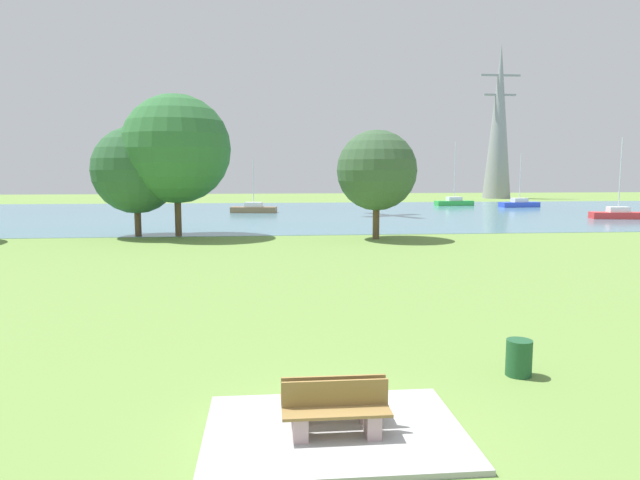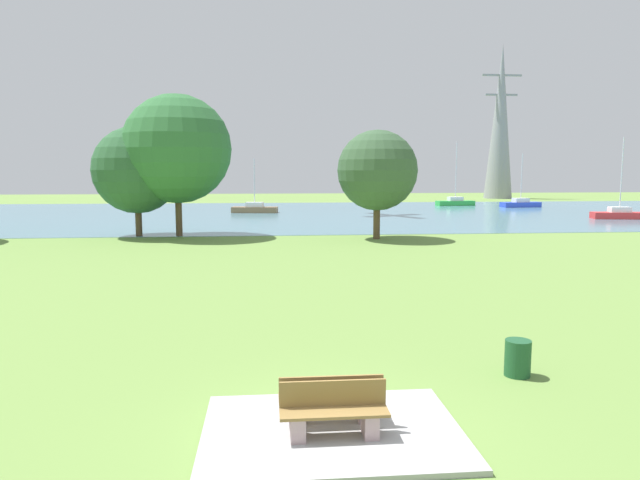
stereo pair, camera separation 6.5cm
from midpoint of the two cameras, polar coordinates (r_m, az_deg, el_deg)
The scene contains 14 objects.
ground_plane at distance 31.62m, azimuth -3.39°, elevation -1.22°, with size 160.00×160.00×0.00m, color olive.
concrete_pad at distance 10.34m, azimuth 1.23°, elevation -18.43°, with size 4.40×3.20×0.10m, color #A4A4A4.
bench_facing_water at distance 10.42m, azimuth 1.06°, elevation -15.72°, with size 1.80×0.48×0.89m.
bench_facing_inland at distance 9.92m, azimuth 1.43°, elevation -16.91°, with size 1.80×0.48×0.89m.
litter_bin at distance 13.54m, azimuth 19.00°, elevation -10.99°, with size 0.56×0.56×0.80m, color #1E512D.
water_surface at distance 59.46m, azimuth -4.36°, elevation 2.61°, with size 140.00×40.00×0.02m, color teal.
sailboat_red at distance 59.91m, azimuth 27.43°, elevation 2.32°, with size 4.99×2.33×7.44m.
sailboat_blue at distance 74.10m, azimuth 19.14°, elevation 3.44°, with size 4.95×2.07×6.50m.
sailboat_brown at distance 61.25m, azimuth -6.63°, elevation 3.12°, with size 4.97×2.19×5.66m.
sailboat_green at distance 75.19m, azimuth 13.13°, elevation 3.71°, with size 4.92×1.95×8.06m.
tree_east_far at distance 40.88m, azimuth -17.84°, elevation 6.61°, with size 5.86×5.86×7.42m.
tree_west_far at distance 40.12m, azimuth -14.13°, elevation 8.75°, with size 7.29×7.29×9.54m.
tree_east_near at distance 37.64m, azimuth 5.59°, elevation 6.88°, with size 5.22×5.22×7.08m.
electricity_pylon at distance 97.00m, azimuth 17.31°, elevation 11.11°, with size 6.40×4.40×24.09m.
Camera 1 is at (-1.13, -9.28, 4.48)m, focal length 32.25 mm.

